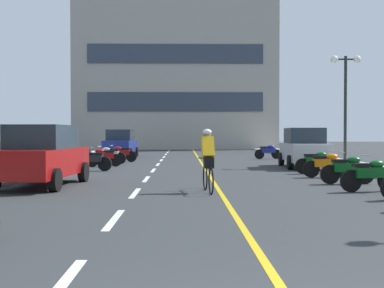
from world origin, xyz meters
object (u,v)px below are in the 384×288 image
object	(u,v)px
parked_car_far	(121,143)
motorcycle_12	(268,151)
motorcycle_5	(348,169)
motorcycle_6	(327,164)
parked_car_near	(42,155)
motorcycle_7	(317,162)
motorcycle_9	(104,157)
motorcycle_10	(110,155)
street_lamp_mid	(345,85)
cyclist_rider	(208,159)
motorcycle_4	(370,174)
parked_car_mid	(304,148)
motorcycle_8	(92,160)
motorcycle_11	(121,153)

from	to	relation	value
parked_car_far	motorcycle_12	xyz separation A→B (m)	(9.33, -2.27, -0.44)
motorcycle_5	motorcycle_6	xyz separation A→B (m)	(0.01, 2.29, 0.00)
parked_car_near	motorcycle_6	distance (m)	9.71
motorcycle_7	motorcycle_9	world-z (taller)	same
motorcycle_10	motorcycle_7	bearing A→B (deg)	-34.99
street_lamp_mid	motorcycle_9	world-z (taller)	street_lamp_mid
motorcycle_9	cyclist_rider	size ratio (longest dim) A/B	0.93
street_lamp_mid	motorcycle_7	xyz separation A→B (m)	(-2.55, -4.35, -3.42)
motorcycle_4	motorcycle_7	size ratio (longest dim) A/B	0.99
parked_car_near	motorcycle_4	size ratio (longest dim) A/B	2.55
parked_car_near	parked_car_mid	distance (m)	12.52
motorcycle_9	motorcycle_10	size ratio (longest dim) A/B	0.97
motorcycle_6	motorcycle_12	distance (m)	12.82
motorcycle_6	cyclist_rider	world-z (taller)	cyclist_rider
parked_car_near	parked_car_mid	xyz separation A→B (m)	(9.75, 7.84, 0.00)
motorcycle_8	parked_car_mid	bearing A→B (deg)	10.96
motorcycle_4	motorcycle_9	distance (m)	13.44
street_lamp_mid	motorcycle_9	bearing A→B (deg)	-179.17
parked_car_mid	motorcycle_12	xyz separation A→B (m)	(-0.33, 7.71, -0.44)
motorcycle_9	motorcycle_11	bearing A→B (deg)	85.05
parked_car_far	motorcycle_9	bearing A→B (deg)	-87.80
motorcycle_4	motorcycle_11	xyz separation A→B (m)	(-8.44, 14.09, 0.00)
motorcycle_6	motorcycle_7	distance (m)	1.69
parked_car_near	cyclist_rider	bearing A→B (deg)	-17.53
motorcycle_6	motorcycle_5	bearing A→B (deg)	-90.31
motorcycle_9	motorcycle_11	distance (m)	3.94
motorcycle_10	parked_car_near	bearing A→B (deg)	-92.27
parked_car_far	cyclist_rider	xyz separation A→B (m)	(4.76, -19.36, -0.03)
parked_car_far	parked_car_mid	bearing A→B (deg)	-45.96
parked_car_near	motorcycle_8	distance (m)	6.05
motorcycle_9	parked_car_far	bearing A→B (deg)	92.20
street_lamp_mid	motorcycle_11	xyz separation A→B (m)	(-11.16, 3.75, -3.42)
motorcycle_8	motorcycle_9	world-z (taller)	same
motorcycle_4	motorcycle_10	distance (m)	15.11
motorcycle_8	motorcycle_10	distance (m)	4.68
motorcycle_5	motorcycle_9	distance (m)	12.03
parked_car_mid	motorcycle_5	xyz separation A→B (m)	(-0.46, -7.40, -0.44)
motorcycle_8	motorcycle_11	bearing A→B (deg)	86.28
parked_car_mid	parked_car_far	xyz separation A→B (m)	(-9.66, 9.99, 0.00)
parked_car_far	cyclist_rider	distance (m)	19.94
motorcycle_5	cyclist_rider	world-z (taller)	cyclist_rider
motorcycle_4	motorcycle_11	bearing A→B (deg)	120.90
motorcycle_6	motorcycle_7	xyz separation A→B (m)	(0.10, 1.69, 0.00)
parked_car_near	motorcycle_9	distance (m)	8.63
parked_car_mid	parked_car_far	distance (m)	13.89
motorcycle_9	motorcycle_11	size ratio (longest dim) A/B	0.97
motorcycle_4	motorcycle_11	world-z (taller)	same
motorcycle_7	cyclist_rider	size ratio (longest dim) A/B	0.96
parked_car_mid	street_lamp_mid	bearing A→B (deg)	22.85
street_lamp_mid	parked_car_far	size ratio (longest dim) A/B	1.21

